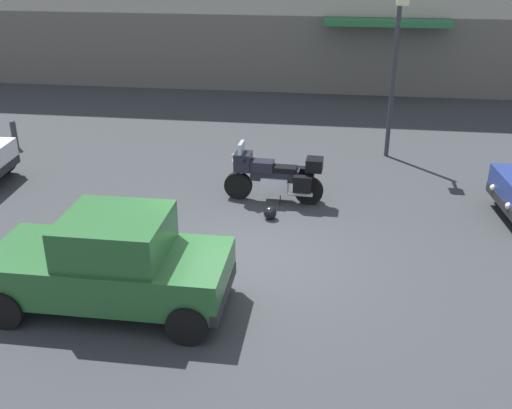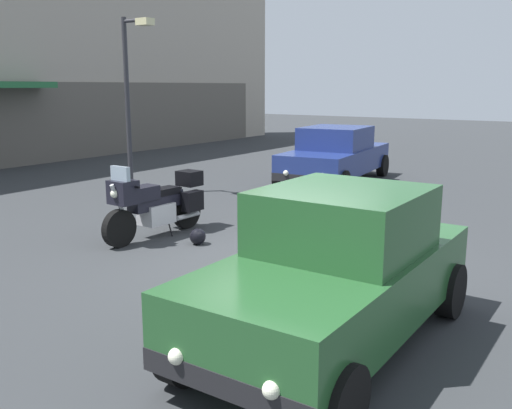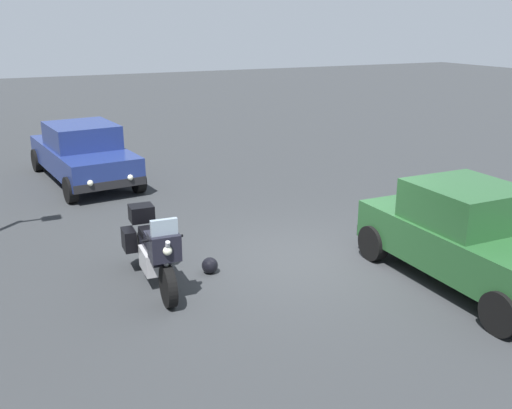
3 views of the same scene
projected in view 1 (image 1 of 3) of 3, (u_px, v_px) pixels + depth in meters
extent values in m
plane|color=#2D3033|center=(249.00, 260.00, 11.51)|extent=(80.00, 80.00, 0.00)
cube|color=#5C564E|center=(300.00, 55.00, 22.64)|extent=(34.86, 0.12, 2.80)
cube|color=#236638|center=(387.00, 22.00, 21.34)|extent=(4.40, 1.10, 0.20)
cylinder|color=black|center=(238.00, 186.00, 13.99)|extent=(0.65, 0.17, 0.64)
cylinder|color=black|center=(309.00, 191.00, 13.72)|extent=(0.65, 0.17, 0.64)
cylinder|color=#B7B7BC|center=(239.00, 168.00, 13.81)|extent=(0.33, 0.09, 0.68)
cube|color=#B7B7BC|center=(275.00, 184.00, 13.80)|extent=(0.62, 0.43, 0.36)
cube|color=black|center=(275.00, 174.00, 13.70)|extent=(1.11, 0.33, 0.28)
cube|color=black|center=(262.00, 166.00, 13.68)|extent=(0.54, 0.36, 0.24)
cube|color=black|center=(284.00, 169.00, 13.61)|extent=(0.57, 0.33, 0.12)
cube|color=black|center=(243.00, 161.00, 13.72)|extent=(0.38, 0.46, 0.40)
cube|color=#8C9EAD|center=(241.00, 148.00, 13.60)|extent=(0.10, 0.40, 0.28)
sphere|color=#EAEACC|center=(235.00, 161.00, 13.75)|extent=(0.14, 0.14, 0.14)
cylinder|color=black|center=(247.00, 157.00, 13.66)|extent=(0.07, 0.62, 0.04)
cylinder|color=#B7B7BC|center=(300.00, 194.00, 13.57)|extent=(0.55, 0.12, 0.09)
cube|color=black|center=(302.00, 184.00, 13.38)|extent=(0.41, 0.22, 0.36)
cube|color=black|center=(305.00, 175.00, 13.88)|extent=(0.41, 0.22, 0.36)
cube|color=black|center=(314.00, 165.00, 13.44)|extent=(0.38, 0.42, 0.28)
cylinder|color=black|center=(280.00, 199.00, 13.73)|extent=(0.03, 0.13, 0.29)
sphere|color=black|center=(270.00, 213.00, 13.06)|extent=(0.28, 0.28, 0.28)
cube|color=#235128|center=(110.00, 271.00, 9.83)|extent=(3.81, 1.65, 0.68)
cube|color=#235128|center=(115.00, 235.00, 9.54)|extent=(1.61, 1.51, 0.64)
cube|color=#8C9EAD|center=(70.00, 232.00, 9.63)|extent=(0.06, 1.39, 0.54)
cube|color=#8C9EAD|center=(162.00, 238.00, 9.44)|extent=(0.06, 1.39, 0.51)
cube|color=black|center=(5.00, 276.00, 10.16)|extent=(0.13, 1.64, 0.20)
cube|color=black|center=(224.00, 293.00, 9.69)|extent=(0.13, 1.64, 0.20)
cylinder|color=black|center=(5.00, 309.00, 9.45)|extent=(0.64, 0.22, 0.64)
cylinder|color=black|center=(49.00, 260.00, 10.86)|extent=(0.64, 0.22, 0.64)
cylinder|color=black|center=(188.00, 324.00, 9.08)|extent=(0.64, 0.22, 0.64)
cylinder|color=black|center=(210.00, 271.00, 10.49)|extent=(0.64, 0.22, 0.64)
sphere|color=silver|center=(14.00, 256.00, 10.53)|extent=(0.14, 0.14, 0.14)
cube|color=black|center=(502.00, 202.00, 12.92)|extent=(0.31, 1.76, 0.20)
cylinder|color=black|center=(507.00, 191.00, 13.71)|extent=(0.66, 0.29, 0.64)
sphere|color=silver|center=(509.00, 206.00, 12.43)|extent=(0.14, 0.14, 0.14)
sphere|color=silver|center=(493.00, 188.00, 13.31)|extent=(0.14, 0.14, 0.14)
cube|color=black|center=(4.00, 169.00, 14.67)|extent=(0.21, 1.56, 0.20)
cylinder|color=black|center=(2.00, 162.00, 15.41)|extent=(0.65, 0.26, 0.64)
cylinder|color=#2D2D33|center=(393.00, 78.00, 15.89)|extent=(0.12, 0.12, 4.26)
cube|color=beige|center=(403.00, 1.00, 14.44)|extent=(0.28, 0.36, 0.16)
cylinder|color=#333338|center=(14.00, 136.00, 17.20)|extent=(0.16, 0.16, 0.74)
sphere|color=#333338|center=(12.00, 123.00, 17.05)|extent=(0.16, 0.16, 0.16)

